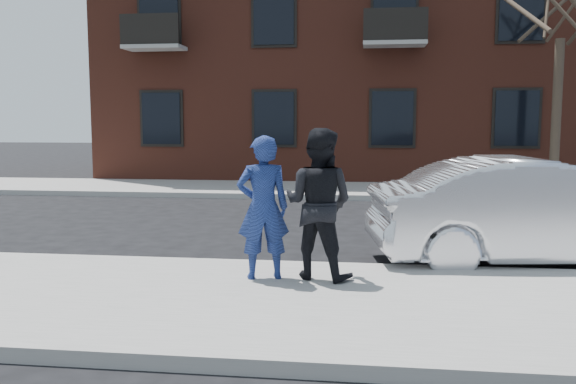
# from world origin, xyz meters

# --- Properties ---
(ground) EXTENTS (100.00, 100.00, 0.00)m
(ground) POSITION_xyz_m (0.00, 0.00, 0.00)
(ground) COLOR black
(ground) RESTS_ON ground
(near_sidewalk) EXTENTS (50.00, 3.50, 0.15)m
(near_sidewalk) POSITION_xyz_m (0.00, -0.25, 0.07)
(near_sidewalk) COLOR gray
(near_sidewalk) RESTS_ON ground
(near_curb) EXTENTS (50.00, 0.10, 0.15)m
(near_curb) POSITION_xyz_m (0.00, 1.55, 0.07)
(near_curb) COLOR #999691
(near_curb) RESTS_ON ground
(far_sidewalk) EXTENTS (50.00, 3.50, 0.15)m
(far_sidewalk) POSITION_xyz_m (0.00, 11.25, 0.07)
(far_sidewalk) COLOR gray
(far_sidewalk) RESTS_ON ground
(far_curb) EXTENTS (50.00, 0.10, 0.15)m
(far_curb) POSITION_xyz_m (0.00, 9.45, 0.07)
(far_curb) COLOR #999691
(far_curb) RESTS_ON ground
(apartment_building) EXTENTS (24.30, 10.30, 12.30)m
(apartment_building) POSITION_xyz_m (2.00, 18.00, 6.16)
(apartment_building) COLOR #5F2A1D
(apartment_building) RESTS_ON ground
(silver_sedan) EXTENTS (5.03, 2.38, 1.59)m
(silver_sedan) POSITION_xyz_m (1.79, 2.38, 0.80)
(silver_sedan) COLOR silver
(silver_sedan) RESTS_ON ground
(man_hoodie) EXTENTS (0.75, 0.59, 1.79)m
(man_hoodie) POSITION_xyz_m (-1.97, 0.62, 1.05)
(man_hoodie) COLOR navy
(man_hoodie) RESTS_ON near_sidewalk
(man_peacoat) EXTENTS (1.09, 0.96, 1.88)m
(man_peacoat) POSITION_xyz_m (-1.29, 0.74, 1.09)
(man_peacoat) COLOR black
(man_peacoat) RESTS_ON near_sidewalk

